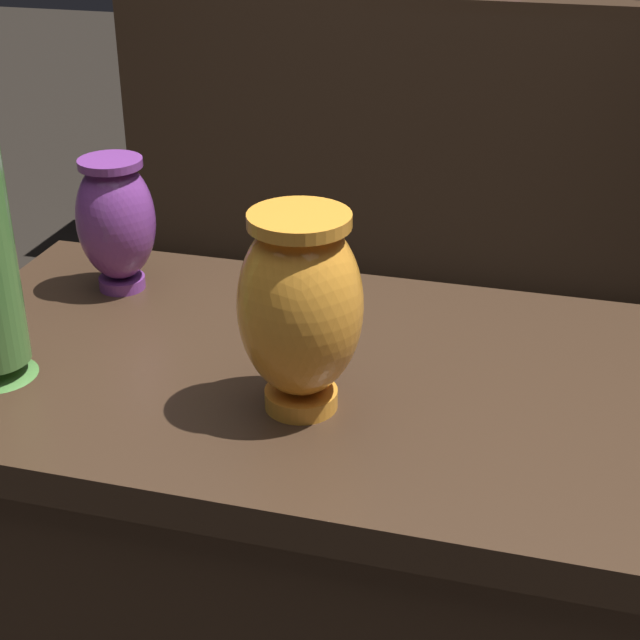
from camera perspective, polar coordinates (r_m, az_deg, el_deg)
name	(u,v)px	position (r m, az deg, el deg)	size (l,w,h in m)	color
display_plinth	(335,589)	(1.57, 0.92, -15.58)	(1.20, 0.64, 0.80)	#382619
back_display_shelf	(492,140)	(3.47, 10.13, 10.39)	(2.60, 0.40, 0.99)	#422D1E
vase_centerpiece	(300,306)	(1.18, -1.17, 0.82)	(0.16, 0.16, 0.26)	orange
vase_left_accent	(116,220)	(1.55, -11.94, 5.79)	(0.12, 0.12, 0.22)	#7A388E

